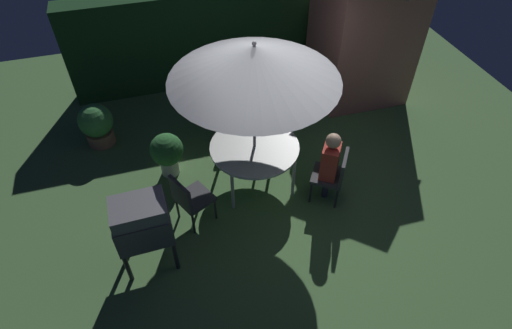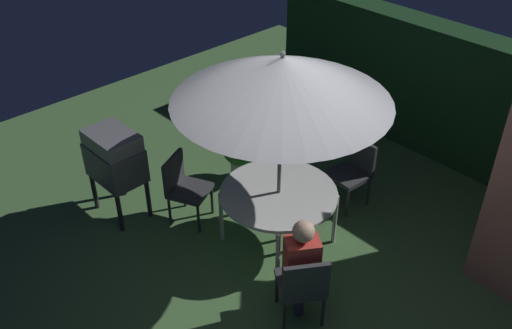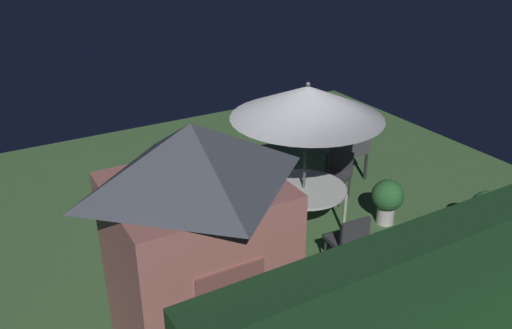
{
  "view_description": "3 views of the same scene",
  "coord_description": "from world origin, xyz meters",
  "px_view_note": "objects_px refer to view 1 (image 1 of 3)",
  "views": [
    {
      "loc": [
        -1.66,
        -4.25,
        5.03
      ],
      "look_at": [
        -0.46,
        -0.19,
        0.86
      ],
      "focal_mm": 29.4,
      "sensor_mm": 36.0,
      "label": 1
    },
    {
      "loc": [
        3.29,
        -3.42,
        4.71
      ],
      "look_at": [
        -0.55,
        0.16,
        1.1
      ],
      "focal_mm": 39.6,
      "sensor_mm": 36.0,
      "label": 2
    },
    {
      "loc": [
        4.13,
        6.46,
        4.7
      ],
      "look_at": [
        0.23,
        -0.24,
        1.06
      ],
      "focal_mm": 37.41,
      "sensor_mm": 36.0,
      "label": 3
    }
  ],
  "objects_px": {
    "garden_shed": "(365,21)",
    "chair_near_shed": "(334,174)",
    "patio_table": "(255,148)",
    "patio_umbrella": "(254,63)",
    "potted_plant_by_grill": "(167,152)",
    "chair_toward_hedge": "(189,198)",
    "potted_plant_by_shed": "(97,124)",
    "bbq_grill": "(142,223)",
    "chair_far_side": "(240,108)",
    "person_in_red": "(330,160)"
  },
  "relations": [
    {
      "from": "garden_shed",
      "to": "patio_umbrella",
      "type": "xyz_separation_m",
      "value": [
        -2.68,
        -1.9,
        0.67
      ]
    },
    {
      "from": "chair_near_shed",
      "to": "potted_plant_by_grill",
      "type": "distance_m",
      "value": 2.65
    },
    {
      "from": "potted_plant_by_grill",
      "to": "person_in_red",
      "type": "distance_m",
      "value": 2.59
    },
    {
      "from": "bbq_grill",
      "to": "chair_far_side",
      "type": "distance_m",
      "value": 3.03
    },
    {
      "from": "bbq_grill",
      "to": "chair_far_side",
      "type": "height_order",
      "value": "bbq_grill"
    },
    {
      "from": "potted_plant_by_shed",
      "to": "person_in_red",
      "type": "distance_m",
      "value": 4.09
    },
    {
      "from": "bbq_grill",
      "to": "garden_shed",
      "type": "bearing_deg",
      "value": 33.7
    },
    {
      "from": "patio_table",
      "to": "potted_plant_by_grill",
      "type": "distance_m",
      "value": 1.43
    },
    {
      "from": "chair_far_side",
      "to": "potted_plant_by_shed",
      "type": "relative_size",
      "value": 1.14
    },
    {
      "from": "garden_shed",
      "to": "potted_plant_by_grill",
      "type": "bearing_deg",
      "value": -161.47
    },
    {
      "from": "garden_shed",
      "to": "patio_table",
      "type": "height_order",
      "value": "garden_shed"
    },
    {
      "from": "garden_shed",
      "to": "chair_near_shed",
      "type": "height_order",
      "value": "garden_shed"
    },
    {
      "from": "chair_toward_hedge",
      "to": "potted_plant_by_shed",
      "type": "bearing_deg",
      "value": 119.29
    },
    {
      "from": "chair_toward_hedge",
      "to": "person_in_red",
      "type": "relative_size",
      "value": 0.71
    },
    {
      "from": "bbq_grill",
      "to": "potted_plant_by_shed",
      "type": "distance_m",
      "value": 2.86
    },
    {
      "from": "chair_far_side",
      "to": "potted_plant_by_grill",
      "type": "distance_m",
      "value": 1.57
    },
    {
      "from": "patio_umbrella",
      "to": "potted_plant_by_grill",
      "type": "height_order",
      "value": "patio_umbrella"
    },
    {
      "from": "patio_umbrella",
      "to": "bbq_grill",
      "type": "height_order",
      "value": "patio_umbrella"
    },
    {
      "from": "patio_table",
      "to": "bbq_grill",
      "type": "distance_m",
      "value": 2.09
    },
    {
      "from": "chair_toward_hedge",
      "to": "potted_plant_by_grill",
      "type": "height_order",
      "value": "chair_toward_hedge"
    },
    {
      "from": "chair_near_shed",
      "to": "patio_table",
      "type": "bearing_deg",
      "value": 146.4
    },
    {
      "from": "potted_plant_by_shed",
      "to": "person_in_red",
      "type": "height_order",
      "value": "person_in_red"
    },
    {
      "from": "potted_plant_by_grill",
      "to": "bbq_grill",
      "type": "bearing_deg",
      "value": -106.35
    },
    {
      "from": "bbq_grill",
      "to": "person_in_red",
      "type": "height_order",
      "value": "person_in_red"
    },
    {
      "from": "chair_toward_hedge",
      "to": "bbq_grill",
      "type": "bearing_deg",
      "value": -140.94
    },
    {
      "from": "patio_table",
      "to": "patio_umbrella",
      "type": "xyz_separation_m",
      "value": [
        -0.0,
        -0.0,
        1.48
      ]
    },
    {
      "from": "bbq_grill",
      "to": "chair_near_shed",
      "type": "distance_m",
      "value": 2.86
    },
    {
      "from": "patio_umbrella",
      "to": "chair_far_side",
      "type": "bearing_deg",
      "value": 85.67
    },
    {
      "from": "patio_table",
      "to": "chair_near_shed",
      "type": "height_order",
      "value": "chair_near_shed"
    },
    {
      "from": "patio_table",
      "to": "chair_far_side",
      "type": "distance_m",
      "value": 1.29
    },
    {
      "from": "patio_table",
      "to": "chair_toward_hedge",
      "type": "height_order",
      "value": "chair_toward_hedge"
    },
    {
      "from": "patio_table",
      "to": "chair_far_side",
      "type": "relative_size",
      "value": 1.53
    },
    {
      "from": "chair_far_side",
      "to": "potted_plant_by_grill",
      "type": "xyz_separation_m",
      "value": [
        -1.4,
        -0.72,
        -0.06
      ]
    },
    {
      "from": "potted_plant_by_shed",
      "to": "patio_umbrella",
      "type": "bearing_deg",
      "value": -35.29
    },
    {
      "from": "chair_toward_hedge",
      "to": "garden_shed",
      "type": "bearing_deg",
      "value": 32.7
    },
    {
      "from": "garden_shed",
      "to": "potted_plant_by_grill",
      "type": "xyz_separation_m",
      "value": [
        -3.98,
        -1.33,
        -1.05
      ]
    },
    {
      "from": "bbq_grill",
      "to": "chair_near_shed",
      "type": "bearing_deg",
      "value": 7.86
    },
    {
      "from": "bbq_grill",
      "to": "chair_toward_hedge",
      "type": "distance_m",
      "value": 0.9
    },
    {
      "from": "garden_shed",
      "to": "patio_table",
      "type": "bearing_deg",
      "value": -144.73
    },
    {
      "from": "patio_table",
      "to": "patio_umbrella",
      "type": "bearing_deg",
      "value": -123.69
    },
    {
      "from": "chair_near_shed",
      "to": "garden_shed",
      "type": "bearing_deg",
      "value": 57.53
    },
    {
      "from": "garden_shed",
      "to": "chair_far_side",
      "type": "distance_m",
      "value": 2.84
    },
    {
      "from": "chair_near_shed",
      "to": "potted_plant_by_shed",
      "type": "height_order",
      "value": "chair_near_shed"
    },
    {
      "from": "chair_toward_hedge",
      "to": "patio_table",
      "type": "bearing_deg",
      "value": 25.95
    },
    {
      "from": "patio_table",
      "to": "bbq_grill",
      "type": "bearing_deg",
      "value": -148.79
    },
    {
      "from": "chair_near_shed",
      "to": "potted_plant_by_grill",
      "type": "height_order",
      "value": "chair_near_shed"
    },
    {
      "from": "garden_shed",
      "to": "potted_plant_by_shed",
      "type": "bearing_deg",
      "value": -177.55
    },
    {
      "from": "potted_plant_by_shed",
      "to": "potted_plant_by_grill",
      "type": "height_order",
      "value": "potted_plant_by_shed"
    },
    {
      "from": "potted_plant_by_grill",
      "to": "garden_shed",
      "type": "bearing_deg",
      "value": 18.53
    },
    {
      "from": "chair_near_shed",
      "to": "potted_plant_by_grill",
      "type": "bearing_deg",
      "value": 151.79
    }
  ]
}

